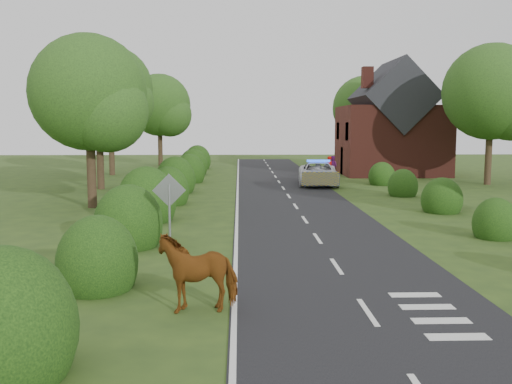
{
  "coord_description": "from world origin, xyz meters",
  "views": [
    {
      "loc": [
        -2.77,
        -15.9,
        4.09
      ],
      "look_at": [
        -2.1,
        7.33,
        1.3
      ],
      "focal_mm": 40.0,
      "sensor_mm": 36.0,
      "label": 1
    }
  ],
  "objects_px": {
    "cow": "(198,276)",
    "pedestrian_purple": "(332,166)",
    "road_sign": "(169,201)",
    "pedestrian_red": "(329,168)",
    "police_van": "(318,174)"
  },
  "relations": [
    {
      "from": "cow",
      "to": "pedestrian_purple",
      "type": "distance_m",
      "value": 32.25
    },
    {
      "from": "road_sign",
      "to": "cow",
      "type": "xyz_separation_m",
      "value": [
        1.3,
        -5.52,
        -0.94
      ]
    },
    {
      "from": "cow",
      "to": "pedestrian_red",
      "type": "xyz_separation_m",
      "value": [
        7.47,
        29.1,
        0.16
      ]
    },
    {
      "from": "pedestrian_purple",
      "to": "road_sign",
      "type": "bearing_deg",
      "value": 102.79
    },
    {
      "from": "pedestrian_purple",
      "to": "pedestrian_red",
      "type": "bearing_deg",
      "value": 106.9
    },
    {
      "from": "cow",
      "to": "pedestrian_purple",
      "type": "relative_size",
      "value": 1.21
    },
    {
      "from": "police_van",
      "to": "pedestrian_red",
      "type": "distance_m",
      "value": 3.81
    },
    {
      "from": "road_sign",
      "to": "cow",
      "type": "bearing_deg",
      "value": -76.77
    },
    {
      "from": "road_sign",
      "to": "pedestrian_red",
      "type": "xyz_separation_m",
      "value": [
        8.77,
        23.58,
        -0.79
      ]
    },
    {
      "from": "road_sign",
      "to": "pedestrian_purple",
      "type": "height_order",
      "value": "road_sign"
    },
    {
      "from": "road_sign",
      "to": "pedestrian_red",
      "type": "bearing_deg",
      "value": 69.6
    },
    {
      "from": "cow",
      "to": "pedestrian_purple",
      "type": "xyz_separation_m",
      "value": [
        8.08,
        31.22,
        0.11
      ]
    },
    {
      "from": "road_sign",
      "to": "police_van",
      "type": "relative_size",
      "value": 0.43
    },
    {
      "from": "road_sign",
      "to": "pedestrian_red",
      "type": "height_order",
      "value": "road_sign"
    },
    {
      "from": "road_sign",
      "to": "police_van",
      "type": "bearing_deg",
      "value": 69.43
    }
  ]
}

